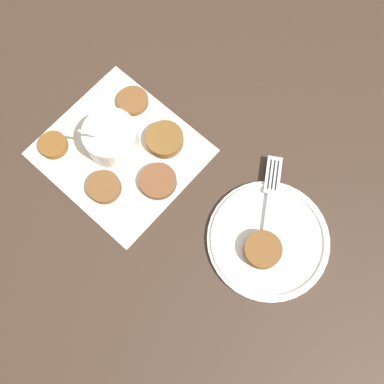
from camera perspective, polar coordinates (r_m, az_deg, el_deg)
The scene contains 11 objects.
ground_plane at distance 0.92m, azimuth -9.25°, elevation 5.95°, with size 4.00×4.00×0.00m, color #38281E.
napkin at distance 0.91m, azimuth -9.04°, elevation 5.04°, with size 0.31×0.29×0.00m.
sauce_bowl at distance 0.89m, azimuth -10.24°, elevation 6.75°, with size 0.11×0.11×0.11m.
fritter_0 at distance 0.93m, azimuth -17.19°, elevation 5.72°, with size 0.06×0.06×0.02m.
fritter_1 at distance 0.95m, azimuth -7.52°, elevation 11.41°, with size 0.06×0.06×0.01m.
fritter_2 at distance 0.87m, azimuth -4.50°, elevation 1.22°, with size 0.07×0.07×0.02m.
fritter_3 at distance 0.90m, azimuth -3.48°, elevation 6.68°, with size 0.07×0.07×0.02m.
fritter_4 at distance 0.88m, azimuth -11.07°, elevation 0.61°, with size 0.06×0.06×0.02m.
serving_plate at distance 0.85m, azimuth 9.67°, elevation -5.98°, with size 0.23×0.23×0.02m.
fritter_on_plate at distance 0.83m, azimuth 8.97°, elevation -7.27°, with size 0.07×0.07×0.02m.
fork at distance 0.86m, azimuth 9.96°, elevation -0.29°, with size 0.13×0.17×0.00m.
Camera 1 is at (-0.36, 0.15, 0.83)m, focal length 42.00 mm.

